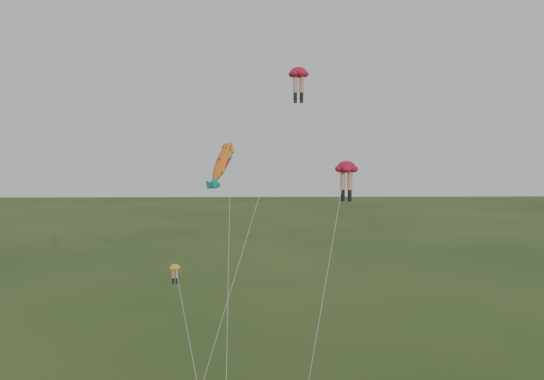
{
  "coord_description": "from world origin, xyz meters",
  "views": [
    {
      "loc": [
        1.03,
        -33.5,
        16.2
      ],
      "look_at": [
        1.97,
        6.0,
        13.16
      ],
      "focal_mm": 40.0,
      "sensor_mm": 36.0,
      "label": 1
    }
  ],
  "objects": [
    {
      "name": "legs_kite_red_high",
      "position": [
        3.66,
        7.32,
        20.42
      ],
      "size": [
        7.58,
        9.3,
        21.33
      ],
      "rotation": [
        0.0,
        0.0,
        0.16
      ],
      "color": "red",
      "rests_on": "ground"
    },
    {
      "name": "legs_kite_red_mid",
      "position": [
        6.7,
        5.15,
        14.32
      ],
      "size": [
        4.62,
        8.15,
        15.09
      ],
      "rotation": [
        0.0,
        0.0,
        -0.43
      ],
      "color": "red",
      "rests_on": "ground"
    },
    {
      "name": "fish_kite",
      "position": [
        -1.2,
        5.26,
        14.97
      ],
      "size": [
        2.09,
        6.87,
        16.56
      ],
      "rotation": [
        0.86,
        0.0,
        -0.5
      ],
      "color": "yellow",
      "rests_on": "ground"
    },
    {
      "name": "legs_kite_yellow",
      "position": [
        -4.17,
        5.13,
        7.33
      ],
      "size": [
        3.52,
        9.32,
        8.31
      ],
      "rotation": [
        0.0,
        0.0,
        0.33
      ],
      "color": "yellow",
      "rests_on": "ground"
    }
  ]
}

